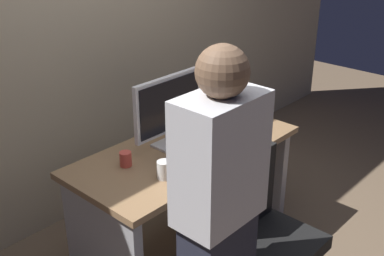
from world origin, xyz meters
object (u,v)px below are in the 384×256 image
at_px(cup_by_monitor, 126,159).
at_px(cell_phone, 253,133).
at_px(person_at_desk, 219,219).
at_px(keyboard, 190,154).
at_px(office_chair, 266,244).
at_px(desk, 186,179).
at_px(book_stack, 228,112).
at_px(cup_near_keyboard, 164,170).
at_px(mouse, 218,136).
at_px(monitor, 169,107).

distance_m(cup_by_monitor, cell_phone, 0.90).
distance_m(person_at_desk, keyboard, 0.81).
bearing_deg(office_chair, desk, 81.06).
bearing_deg(cup_by_monitor, book_stack, -1.66).
bearing_deg(cell_phone, cup_by_monitor, 153.15).
relative_size(cup_near_keyboard, book_stack, 0.49).
xyz_separation_m(desk, person_at_desk, (-0.56, -0.73, 0.33)).
relative_size(office_chair, cup_by_monitor, 10.79).
height_order(person_at_desk, cup_by_monitor, person_at_desk).
xyz_separation_m(desk, cup_near_keyboard, (-0.36, -0.17, 0.28)).
height_order(mouse, cup_by_monitor, cup_by_monitor).
bearing_deg(office_chair, book_stack, 51.33).
height_order(person_at_desk, monitor, person_at_desk).
bearing_deg(keyboard, book_stack, 16.41).
bearing_deg(monitor, cell_phone, -30.49).
distance_m(office_chair, keyboard, 0.69).
relative_size(monitor, cell_phone, 3.75).
relative_size(office_chair, monitor, 1.74).
distance_m(desk, cup_by_monitor, 0.50).
bearing_deg(book_stack, cup_near_keyboard, -164.59).
bearing_deg(cup_by_monitor, office_chair, -69.78).
relative_size(desk, monitor, 2.78).
height_order(desk, keyboard, keyboard).
bearing_deg(cell_phone, mouse, 142.54).
bearing_deg(mouse, book_stack, 26.80).
xyz_separation_m(desk, monitor, (-0.04, 0.10, 0.48)).
bearing_deg(person_at_desk, monitor, 57.91).
xyz_separation_m(person_at_desk, cup_near_keyboard, (0.21, 0.56, -0.05)).
height_order(cup_near_keyboard, book_stack, book_stack).
relative_size(keyboard, mouse, 4.30).
height_order(desk, office_chair, office_chair).
xyz_separation_m(monitor, mouse, (0.28, -0.17, -0.24)).
relative_size(desk, book_stack, 7.04).
bearing_deg(cup_near_keyboard, cell_phone, -1.55).
relative_size(office_chair, cell_phone, 6.53).
relative_size(cup_near_keyboard, cup_by_monitor, 1.20).
xyz_separation_m(person_at_desk, cell_phone, (1.01, 0.54, -0.10)).
bearing_deg(mouse, desk, 163.97).
bearing_deg(keyboard, desk, 56.70).
distance_m(desk, keyboard, 0.26).
bearing_deg(desk, monitor, 113.26).
relative_size(desk, cell_phone, 10.43).
bearing_deg(mouse, cup_by_monitor, 165.37).
bearing_deg(cell_phone, keyboard, 161.27).
xyz_separation_m(keyboard, cup_by_monitor, (-0.34, 0.19, 0.03)).
relative_size(monitor, mouse, 5.40).
distance_m(keyboard, mouse, 0.30).
bearing_deg(book_stack, cell_phone, -103.28).
bearing_deg(person_at_desk, keyboard, 51.58).
distance_m(office_chair, cup_by_monitor, 0.93).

